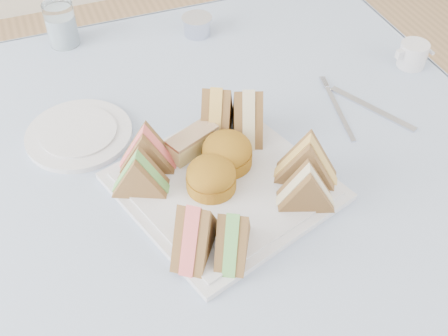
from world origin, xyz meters
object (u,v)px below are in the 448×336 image
object	(u,v)px
table	(228,268)
serving_plate	(224,186)
water_glass	(61,24)
creamer_jug	(413,55)

from	to	relation	value
table	serving_plate	xyz separation A→B (m)	(-0.04, -0.09, 0.38)
water_glass	creamer_jug	xyz separation A→B (m)	(0.68, -0.35, -0.02)
table	creamer_jug	size ratio (longest dim) A/B	14.99
table	serving_plate	size ratio (longest dim) A/B	2.88
serving_plate	water_glass	world-z (taller)	water_glass
water_glass	creamer_jug	bearing A→B (deg)	-27.34
table	serving_plate	world-z (taller)	serving_plate
serving_plate	creamer_jug	world-z (taller)	creamer_jug
table	water_glass	size ratio (longest dim) A/B	9.27
water_glass	creamer_jug	size ratio (longest dim) A/B	1.62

